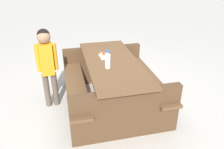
# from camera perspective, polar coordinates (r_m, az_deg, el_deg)

# --- Properties ---
(ground_plane) EXTENTS (30.00, 30.00, 0.00)m
(ground_plane) POSITION_cam_1_polar(r_m,az_deg,el_deg) (3.63, -0.00, -7.42)
(ground_plane) COLOR #B7B2A8
(ground_plane) RESTS_ON ground
(picnic_table) EXTENTS (2.13, 1.86, 0.75)m
(picnic_table) POSITION_cam_1_polar(r_m,az_deg,el_deg) (3.40, -0.00, -1.21)
(picnic_table) COLOR brown
(picnic_table) RESTS_ON ground
(soda_bottle) EXTENTS (0.08, 0.08, 0.25)m
(soda_bottle) POSITION_cam_1_polar(r_m,az_deg,el_deg) (3.00, -1.12, 3.76)
(soda_bottle) COLOR silver
(soda_bottle) RESTS_ON picnic_table
(hotdog_tray) EXTENTS (0.21, 0.17, 0.08)m
(hotdog_tray) POSITION_cam_1_polar(r_m,az_deg,el_deg) (3.39, -2.21, 4.92)
(hotdog_tray) COLOR white
(hotdog_tray) RESTS_ON picnic_table
(child_in_coat) EXTENTS (0.23, 0.29, 1.23)m
(child_in_coat) POSITION_cam_1_polar(r_m,az_deg,el_deg) (3.36, -16.42, 3.79)
(child_in_coat) COLOR brown
(child_in_coat) RESTS_ON ground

